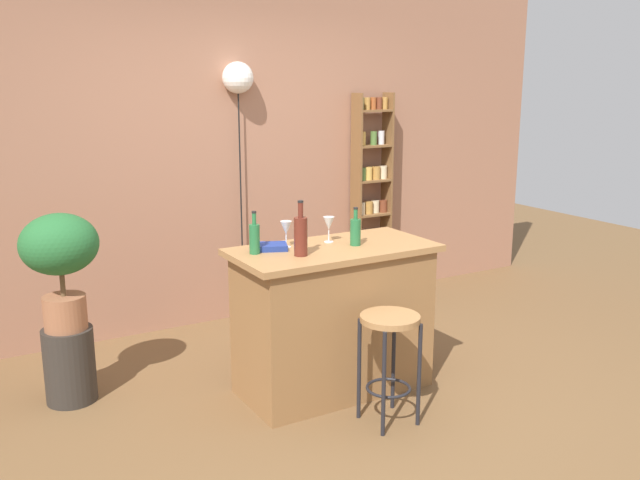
{
  "coord_description": "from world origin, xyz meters",
  "views": [
    {
      "loc": [
        -2.2,
        -3.29,
        1.98
      ],
      "look_at": [
        0.05,
        0.55,
        0.93
      ],
      "focal_mm": 39.43,
      "sensor_mm": 36.0,
      "label": 1
    }
  ],
  "objects_px": {
    "plant_stool": "(70,365)",
    "wine_glass_center": "(286,229)",
    "wine_glass_left": "(329,224)",
    "cookbook": "(269,247)",
    "bottle_soda_blue": "(355,231)",
    "bottle_vinegar": "(254,238)",
    "pendant_globe_light": "(238,80)",
    "spice_shelf": "(372,194)",
    "bottle_sauce_amber": "(301,235)",
    "bar_stool": "(390,343)",
    "potted_plant": "(60,255)"
  },
  "relations": [
    {
      "from": "plant_stool",
      "to": "wine_glass_center",
      "type": "relative_size",
      "value": 2.87
    },
    {
      "from": "wine_glass_left",
      "to": "cookbook",
      "type": "distance_m",
      "value": 0.42
    },
    {
      "from": "bottle_soda_blue",
      "to": "bottle_vinegar",
      "type": "bearing_deg",
      "value": 168.82
    },
    {
      "from": "bottle_vinegar",
      "to": "pendant_globe_light",
      "type": "height_order",
      "value": "pendant_globe_light"
    },
    {
      "from": "spice_shelf",
      "to": "wine_glass_center",
      "type": "distance_m",
      "value": 2.08
    },
    {
      "from": "plant_stool",
      "to": "bottle_sauce_amber",
      "type": "distance_m",
      "value": 1.66
    },
    {
      "from": "bar_stool",
      "to": "spice_shelf",
      "type": "bearing_deg",
      "value": 58.11
    },
    {
      "from": "plant_stool",
      "to": "wine_glass_center",
      "type": "xyz_separation_m",
      "value": [
        1.24,
        -0.53,
        0.82
      ]
    },
    {
      "from": "bottle_vinegar",
      "to": "pendant_globe_light",
      "type": "relative_size",
      "value": 0.12
    },
    {
      "from": "plant_stool",
      "to": "pendant_globe_light",
      "type": "relative_size",
      "value": 0.23
    },
    {
      "from": "spice_shelf",
      "to": "plant_stool",
      "type": "height_order",
      "value": "spice_shelf"
    },
    {
      "from": "bar_stool",
      "to": "bottle_soda_blue",
      "type": "distance_m",
      "value": 0.76
    },
    {
      "from": "cookbook",
      "to": "bar_stool",
      "type": "bearing_deg",
      "value": -36.62
    },
    {
      "from": "spice_shelf",
      "to": "wine_glass_left",
      "type": "distance_m",
      "value": 1.88
    },
    {
      "from": "cookbook",
      "to": "wine_glass_left",
      "type": "bearing_deg",
      "value": 20.0
    },
    {
      "from": "potted_plant",
      "to": "wine_glass_left",
      "type": "height_order",
      "value": "potted_plant"
    },
    {
      "from": "bar_stool",
      "to": "pendant_globe_light",
      "type": "height_order",
      "value": "pendant_globe_light"
    },
    {
      "from": "bottle_soda_blue",
      "to": "pendant_globe_light",
      "type": "distance_m",
      "value": 1.82
    },
    {
      "from": "bottle_sauce_amber",
      "to": "wine_glass_left",
      "type": "height_order",
      "value": "bottle_sauce_amber"
    },
    {
      "from": "bottle_sauce_amber",
      "to": "bottle_soda_blue",
      "type": "bearing_deg",
      "value": 7.45
    },
    {
      "from": "bottle_sauce_amber",
      "to": "pendant_globe_light",
      "type": "height_order",
      "value": "pendant_globe_light"
    },
    {
      "from": "wine_glass_center",
      "to": "potted_plant",
      "type": "bearing_deg",
      "value": 156.72
    },
    {
      "from": "bottle_vinegar",
      "to": "wine_glass_left",
      "type": "relative_size",
      "value": 1.57
    },
    {
      "from": "bar_stool",
      "to": "cookbook",
      "type": "height_order",
      "value": "cookbook"
    },
    {
      "from": "bottle_vinegar",
      "to": "wine_glass_center",
      "type": "xyz_separation_m",
      "value": [
        0.24,
        0.05,
        0.02
      ]
    },
    {
      "from": "spice_shelf",
      "to": "bottle_sauce_amber",
      "type": "distance_m",
      "value": 2.25
    },
    {
      "from": "wine_glass_center",
      "to": "pendant_globe_light",
      "type": "relative_size",
      "value": 0.08
    },
    {
      "from": "bottle_soda_blue",
      "to": "cookbook",
      "type": "relative_size",
      "value": 1.15
    },
    {
      "from": "wine_glass_center",
      "to": "pendant_globe_light",
      "type": "distance_m",
      "value": 1.68
    },
    {
      "from": "bar_stool",
      "to": "cookbook",
      "type": "xyz_separation_m",
      "value": [
        -0.42,
        0.68,
        0.47
      ]
    },
    {
      "from": "cookbook",
      "to": "potted_plant",
      "type": "bearing_deg",
      "value": 176.67
    },
    {
      "from": "wine_glass_left",
      "to": "cookbook",
      "type": "bearing_deg",
      "value": 177.86
    },
    {
      "from": "potted_plant",
      "to": "bottle_sauce_amber",
      "type": "relative_size",
      "value": 2.18
    },
    {
      "from": "spice_shelf",
      "to": "cookbook",
      "type": "bearing_deg",
      "value": -141.15
    },
    {
      "from": "potted_plant",
      "to": "pendant_globe_light",
      "type": "distance_m",
      "value": 2.05
    },
    {
      "from": "pendant_globe_light",
      "to": "wine_glass_left",
      "type": "bearing_deg",
      "value": -91.14
    },
    {
      "from": "bar_stool",
      "to": "wine_glass_left",
      "type": "distance_m",
      "value": 0.88
    },
    {
      "from": "bar_stool",
      "to": "pendant_globe_light",
      "type": "bearing_deg",
      "value": 89.32
    },
    {
      "from": "bottle_vinegar",
      "to": "wine_glass_center",
      "type": "distance_m",
      "value": 0.24
    },
    {
      "from": "bar_stool",
      "to": "bottle_vinegar",
      "type": "bearing_deg",
      "value": 129.92
    },
    {
      "from": "wine_glass_left",
      "to": "plant_stool",
      "type": "bearing_deg",
      "value": 160.28
    },
    {
      "from": "bar_stool",
      "to": "wine_glass_center",
      "type": "distance_m",
      "value": 0.94
    },
    {
      "from": "spice_shelf",
      "to": "bottle_vinegar",
      "type": "relative_size",
      "value": 7.1
    },
    {
      "from": "bottle_sauce_amber",
      "to": "bottle_soda_blue",
      "type": "xyz_separation_m",
      "value": [
        0.42,
        0.05,
        -0.03
      ]
    },
    {
      "from": "bar_stool",
      "to": "spice_shelf",
      "type": "distance_m",
      "value": 2.45
    },
    {
      "from": "spice_shelf",
      "to": "cookbook",
      "type": "height_order",
      "value": "spice_shelf"
    },
    {
      "from": "bar_stool",
      "to": "plant_stool",
      "type": "height_order",
      "value": "bar_stool"
    },
    {
      "from": "bottle_sauce_amber",
      "to": "bottle_vinegar",
      "type": "xyz_separation_m",
      "value": [
        -0.21,
        0.18,
        -0.03
      ]
    },
    {
      "from": "wine_glass_left",
      "to": "wine_glass_center",
      "type": "height_order",
      "value": "same"
    },
    {
      "from": "wine_glass_center",
      "to": "spice_shelf",
      "type": "bearing_deg",
      "value": 40.82
    }
  ]
}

